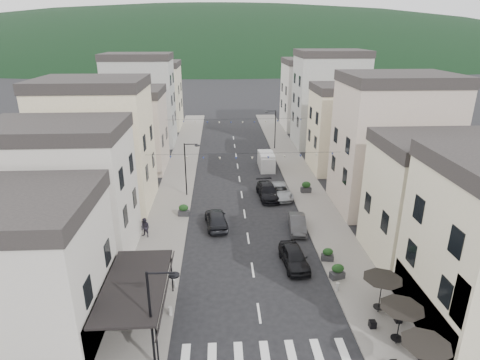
# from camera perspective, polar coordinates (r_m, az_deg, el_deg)

# --- Properties ---
(sidewalk_left) EXTENTS (4.00, 76.00, 0.12)m
(sidewalk_left) POSITION_cam_1_polar(r_m,az_deg,el_deg) (50.50, -8.67, 0.45)
(sidewalk_left) COLOR slate
(sidewalk_left) RESTS_ON ground
(sidewalk_right) EXTENTS (4.00, 76.00, 0.12)m
(sidewalk_right) POSITION_cam_1_polar(r_m,az_deg,el_deg) (51.19, 8.28, 0.75)
(sidewalk_right) COLOR slate
(sidewalk_right) RESTS_ON ground
(hill_backdrop) EXTENTS (640.00, 360.00, 70.00)m
(hill_backdrop) POSITION_cam_1_polar(r_m,az_deg,el_deg) (315.68, -2.68, 17.43)
(hill_backdrop) COLOR black
(hill_backdrop) RESTS_ON ground
(boutique_awning) EXTENTS (3.77, 7.50, 3.28)m
(boutique_awning) POSITION_cam_1_polar(r_m,az_deg,el_deg) (25.14, -14.14, -14.33)
(boutique_awning) COLOR black
(boutique_awning) RESTS_ON ground
(buildings_row_left) EXTENTS (10.20, 54.16, 14.00)m
(buildings_row_left) POSITION_cam_1_polar(r_m,az_deg,el_deg) (55.46, -15.75, 8.25)
(buildings_row_left) COLOR beige
(buildings_row_left) RESTS_ON ground
(buildings_row_right) EXTENTS (10.20, 54.16, 14.50)m
(buildings_row_right) POSITION_cam_1_polar(r_m,az_deg,el_deg) (55.55, 14.89, 8.56)
(buildings_row_right) COLOR beige
(buildings_row_right) RESTS_ON ground
(cafe_terrace) EXTENTS (2.50, 8.10, 2.53)m
(cafe_terrace) POSITION_cam_1_polar(r_m,az_deg,el_deg) (25.43, 21.95, -16.99)
(cafe_terrace) COLOR black
(cafe_terrace) RESTS_ON ground
(streetlamp_left_near) EXTENTS (1.70, 0.56, 6.00)m
(streetlamp_left_near) POSITION_cam_1_polar(r_m,az_deg,el_deg) (22.17, -11.93, -17.59)
(streetlamp_left_near) COLOR black
(streetlamp_left_near) RESTS_ON ground
(streetlamp_left_far) EXTENTS (1.70, 0.56, 6.00)m
(streetlamp_left_far) POSITION_cam_1_polar(r_m,az_deg,el_deg) (43.51, -7.43, 2.27)
(streetlamp_left_far) COLOR black
(streetlamp_left_far) RESTS_ON ground
(streetlamp_right_far) EXTENTS (1.70, 0.56, 6.00)m
(streetlamp_right_far) POSITION_cam_1_polar(r_m,az_deg,el_deg) (61.28, 4.79, 7.75)
(streetlamp_right_far) COLOR black
(streetlamp_right_far) RESTS_ON ground
(bollards) EXTENTS (11.66, 10.26, 0.60)m
(bollards) POSITION_cam_1_polar(r_m,az_deg,el_deg) (26.78, 2.85, -18.36)
(bollards) COLOR gray
(bollards) RESTS_ON ground
(bunting_near) EXTENTS (19.00, 0.28, 0.62)m
(bunting_near) POSITION_cam_1_polar(r_m,az_deg,el_deg) (39.04, 0.59, 3.31)
(bunting_near) COLOR black
(bunting_near) RESTS_ON ground
(bunting_far) EXTENTS (19.00, 0.28, 0.62)m
(bunting_far) POSITION_cam_1_polar(r_m,az_deg,el_deg) (54.50, -0.46, 8.31)
(bunting_far) COLOR black
(bunting_far) RESTS_ON ground
(parked_car_a) EXTENTS (2.14, 4.53, 1.50)m
(parked_car_a) POSITION_cam_1_polar(r_m,az_deg,el_deg) (31.86, 7.71, -10.80)
(parked_car_a) COLOR black
(parked_car_a) RESTS_ON ground
(parked_car_b) EXTENTS (1.78, 4.16, 1.33)m
(parked_car_b) POSITION_cam_1_polar(r_m,az_deg,el_deg) (37.13, 8.16, -6.15)
(parked_car_b) COLOR #343436
(parked_car_b) RESTS_ON ground
(parked_car_c) EXTENTS (2.68, 5.10, 1.37)m
(parked_car_c) POSITION_cam_1_polar(r_m,az_deg,el_deg) (44.12, 5.66, -1.56)
(parked_car_c) COLOR #9CA0A5
(parked_car_c) RESTS_ON ground
(parked_car_d) EXTENTS (2.45, 5.19, 1.46)m
(parked_car_d) POSITION_cam_1_polar(r_m,az_deg,el_deg) (43.77, 3.98, -1.63)
(parked_car_d) COLOR black
(parked_car_d) RESTS_ON ground
(parked_car_e) EXTENTS (2.42, 4.84, 1.58)m
(parked_car_e) POSITION_cam_1_polar(r_m,az_deg,el_deg) (37.38, -3.40, -5.56)
(parked_car_e) COLOR black
(parked_car_e) RESTS_ON ground
(delivery_van) EXTENTS (1.88, 4.70, 2.25)m
(delivery_van) POSITION_cam_1_polar(r_m,az_deg,el_deg) (52.88, 3.75, 2.77)
(delivery_van) COLOR silver
(delivery_van) RESTS_ON ground
(pedestrian_a) EXTENTS (0.70, 0.61, 1.61)m
(pedestrian_a) POSITION_cam_1_polar(r_m,az_deg,el_deg) (30.11, -14.49, -12.97)
(pedestrian_a) COLOR black
(pedestrian_a) RESTS_ON sidewalk_left
(pedestrian_b) EXTENTS (1.08, 1.00, 1.78)m
(pedestrian_b) POSITION_cam_1_polar(r_m,az_deg,el_deg) (36.24, -13.33, -6.63)
(pedestrian_b) COLOR black
(pedestrian_b) RESTS_ON sidewalk_left
(planter_la) EXTENTS (1.08, 0.82, 1.07)m
(planter_la) POSITION_cam_1_polar(r_m,az_deg,el_deg) (30.43, -14.09, -13.18)
(planter_la) COLOR #2E2F31
(planter_la) RESTS_ON sidewalk_left
(planter_lb) EXTENTS (1.13, 0.73, 1.18)m
(planter_lb) POSITION_cam_1_polar(r_m,az_deg,el_deg) (39.69, -8.02, -4.27)
(planter_lb) COLOR #2B2B2D
(planter_lb) RESTS_ON sidewalk_left
(planter_ra) EXTENTS (1.17, 0.86, 1.17)m
(planter_ra) POSITION_cam_1_polar(r_m,az_deg,el_deg) (30.86, 13.71, -12.52)
(planter_ra) COLOR #2D2D30
(planter_ra) RESTS_ON sidewalk_right
(planter_rb) EXTENTS (1.02, 0.67, 1.06)m
(planter_rb) POSITION_cam_1_polar(r_m,az_deg,el_deg) (32.87, 12.35, -10.30)
(planter_rb) COLOR #29292B
(planter_rb) RESTS_ON sidewalk_right
(planter_rc) EXTENTS (1.16, 0.68, 1.27)m
(planter_rc) POSITION_cam_1_polar(r_m,az_deg,el_deg) (45.47, 9.38, -0.99)
(planter_rc) COLOR #29292B
(planter_rc) RESTS_ON sidewalk_right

